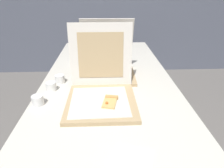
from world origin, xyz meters
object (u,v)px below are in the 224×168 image
Objects in this scene: table at (108,88)px; pizza_box_front at (101,91)px; cup_white_near_left at (38,100)px; napkin_pile at (130,162)px; cup_white_mid at (60,79)px; cup_white_far at (77,61)px; cup_white_near_center at (51,86)px; pizza_box_middle at (108,66)px.

pizza_box_front is (-0.04, -0.23, 0.11)m from table.
cup_white_near_left is 0.33× the size of napkin_pile.
cup_white_mid is at bearing 141.07° from pizza_box_front.
cup_white_far is at bearing 107.26° from napkin_pile.
pizza_box_front is 2.34× the size of napkin_pile.
napkin_pile is at bearing -76.66° from pizza_box_front.
cup_white_mid is at bearing 179.83° from table.
pizza_box_front is 7.02× the size of cup_white_mid.
table is 31.59× the size of cup_white_near_center.
cup_white_far is 1.07m from napkin_pile.
cup_white_far is (0.14, 0.61, 0.00)m from cup_white_near_left.
cup_white_mid is (0.07, 0.27, 0.00)m from cup_white_near_left.
napkin_pile reaches higher than table.
cup_white_near_left is (-0.39, -0.27, 0.08)m from table.
pizza_box_middle is 0.57m from cup_white_near_left.
pizza_box_middle is at bearing 45.94° from cup_white_near_left.
pizza_box_middle is (0.00, 0.14, 0.10)m from table.
cup_white_far is at bearing 143.46° from pizza_box_middle.
cup_white_near_left and cup_white_mid have the same top height.
cup_white_near_left is at bearing -145.97° from table.
pizza_box_middle is at bearing 34.48° from cup_white_near_center.
cup_white_mid is at bearing -102.33° from cup_white_far.
napkin_pile is at bearing -72.74° from cup_white_far.
table is 0.18m from pizza_box_middle.
napkin_pile is (0.11, -0.46, -0.05)m from pizza_box_front.
cup_white_near_center is (-0.11, -0.44, 0.00)m from cup_white_far.
cup_white_near_center is 0.72m from napkin_pile.
napkin_pile is at bearing -84.29° from pizza_box_middle.
cup_white_far is (-0.25, 0.20, -0.03)m from pizza_box_middle.
cup_white_near_left is at bearing -103.23° from cup_white_far.
pizza_box_front is 0.47m from napkin_pile.
table is at bearing 78.91° from pizza_box_front.
napkin_pile is (0.06, -0.82, -0.05)m from pizza_box_middle.
cup_white_near_left is (-0.40, -0.41, -0.03)m from pizza_box_middle.
pizza_box_middle reaches higher than cup_white_near_center.
pizza_box_front reaches higher than cup_white_near_left.
cup_white_near_left is 1.00× the size of cup_white_far.
napkin_pile is at bearing -84.48° from table.
napkin_pile is (0.07, -0.68, 0.05)m from table.
table is 10.54× the size of napkin_pile.
pizza_box_front reaches higher than cup_white_far.
cup_white_near_left and cup_white_near_center have the same top height.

